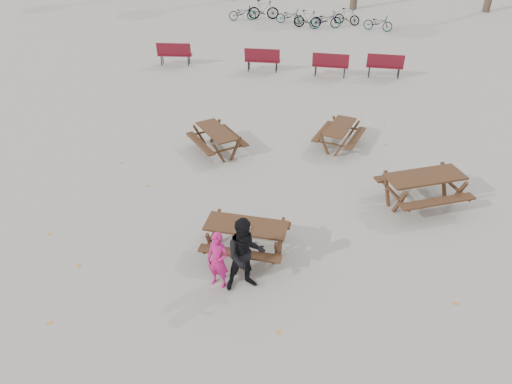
% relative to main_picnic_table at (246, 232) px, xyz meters
% --- Properties ---
extents(ground, '(80.00, 80.00, 0.00)m').
position_rel_main_picnic_table_xyz_m(ground, '(0.00, 0.00, -0.59)').
color(ground, gray).
rests_on(ground, ground).
extents(main_picnic_table, '(1.80, 1.45, 0.78)m').
position_rel_main_picnic_table_xyz_m(main_picnic_table, '(0.00, 0.00, 0.00)').
color(main_picnic_table, '#3A1E15').
rests_on(main_picnic_table, ground).
extents(food_tray, '(0.18, 0.11, 0.03)m').
position_rel_main_picnic_table_xyz_m(food_tray, '(0.04, -0.13, 0.21)').
color(food_tray, white).
rests_on(food_tray, main_picnic_table).
extents(bread_roll, '(0.14, 0.06, 0.05)m').
position_rel_main_picnic_table_xyz_m(bread_roll, '(0.04, -0.13, 0.25)').
color(bread_roll, tan).
rests_on(bread_roll, food_tray).
extents(soda_bottle, '(0.07, 0.07, 0.17)m').
position_rel_main_picnic_table_xyz_m(soda_bottle, '(-0.04, -0.19, 0.26)').
color(soda_bottle, silver).
rests_on(soda_bottle, main_picnic_table).
extents(child, '(0.53, 0.40, 1.31)m').
position_rel_main_picnic_table_xyz_m(child, '(-0.32, -1.13, 0.07)').
color(child, '#B81767').
rests_on(child, ground).
extents(adult, '(1.02, 0.94, 1.69)m').
position_rel_main_picnic_table_xyz_m(adult, '(0.24, -1.07, 0.26)').
color(adult, black).
rests_on(adult, ground).
extents(picnic_table_east, '(2.50, 2.34, 0.86)m').
position_rel_main_picnic_table_xyz_m(picnic_table_east, '(3.95, 2.89, -0.16)').
color(picnic_table_east, '#3A1E15').
rests_on(picnic_table_east, ground).
extents(picnic_table_north, '(2.12, 2.14, 0.72)m').
position_rel_main_picnic_table_xyz_m(picnic_table_north, '(-2.00, 4.51, -0.23)').
color(picnic_table_north, '#3A1E15').
rests_on(picnic_table_north, ground).
extents(picnic_table_far, '(1.61, 1.84, 0.69)m').
position_rel_main_picnic_table_xyz_m(picnic_table_far, '(1.61, 5.69, -0.24)').
color(picnic_table_far, '#3A1E15').
rests_on(picnic_table_far, ground).
extents(park_bench_row, '(10.65, 1.04, 1.03)m').
position_rel_main_picnic_table_xyz_m(park_bench_row, '(-1.15, 12.10, -0.07)').
color(park_bench_row, maroon).
rests_on(park_bench_row, ground).
extents(bicycle_row, '(9.31, 2.29, 1.06)m').
position_rel_main_picnic_table_xyz_m(bicycle_row, '(-1.47, 20.07, -0.13)').
color(bicycle_row, black).
rests_on(bicycle_row, ground).
extents(fallen_leaves, '(11.00, 11.00, 0.01)m').
position_rel_main_picnic_table_xyz_m(fallen_leaves, '(0.50, 2.50, -0.58)').
color(fallen_leaves, '#CA7C30').
rests_on(fallen_leaves, ground).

